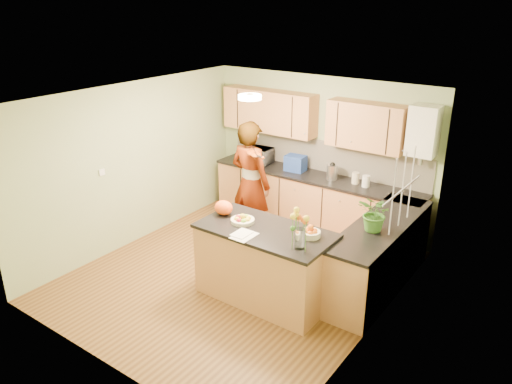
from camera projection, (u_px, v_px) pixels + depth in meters
The scene contains 28 objects.
floor at pixel (238, 275), 7.01m from camera, with size 4.50×4.50×0.00m, color brown.
ceiling at pixel (235, 98), 6.09m from camera, with size 4.00×4.50×0.02m, color silver.
wall_back at pixel (320, 152), 8.25m from camera, with size 4.00×0.02×2.50m, color #95AC7B.
wall_front at pixel (95, 262), 4.85m from camera, with size 4.00×0.02×2.50m, color #95AC7B.
wall_left at pixel (134, 165), 7.64m from camera, with size 0.02×4.50×2.50m, color #95AC7B.
wall_right at pixel (381, 232), 5.47m from camera, with size 0.02×4.50×2.50m, color #95AC7B.
back_counter at pixel (314, 202), 8.26m from camera, with size 3.64×0.62×0.94m.
right_counter at pixel (379, 256), 6.56m from camera, with size 0.62×2.24×0.94m.
splashback at pixel (325, 156), 8.20m from camera, with size 3.60×0.02×0.52m, color silver.
upper_cabinets at pixel (307, 117), 8.00m from camera, with size 3.20×0.34×0.70m.
boiler at pixel (424, 131), 6.97m from camera, with size 0.40×0.30×0.86m.
window_right at pixel (403, 190), 5.81m from camera, with size 0.01×1.30×1.05m.
light_switch at pixel (102, 172), 7.16m from camera, with size 0.02×0.09×0.09m, color white.
ceiling_lamp at pixel (250, 97), 6.33m from camera, with size 0.30×0.30×0.07m.
peninsula_island at pixel (265, 264), 6.33m from camera, with size 1.70×0.87×0.98m.
fruit_dish at pixel (243, 219), 6.33m from camera, with size 0.30×0.30×0.11m.
orange_bowl at pixel (310, 232), 5.94m from camera, with size 0.25×0.25×0.14m.
flower_vase at pixel (300, 220), 5.56m from camera, with size 0.29×0.29×0.53m.
orange_bag at pixel (224, 208), 6.53m from camera, with size 0.25×0.21×0.19m, color #FF5515.
papers at pixel (244, 236), 5.98m from camera, with size 0.23×0.32×0.01m, color white.
violinist at pixel (251, 184), 7.63m from camera, with size 0.71×0.47×1.96m, color #E1AA8A.
violin at pixel (253, 153), 7.14m from camera, with size 0.60×0.24×0.12m, color #4B1504, non-canonical shape.
microwave at pixel (258, 155), 8.68m from camera, with size 0.49×0.33×0.27m, color white.
blue_box at pixel (295, 163), 8.27m from camera, with size 0.33×0.24×0.26m, color #203E94.
kettle at pixel (332, 171), 7.88m from camera, with size 0.17×0.17×0.32m.
jar_cream at pixel (355, 178), 7.72m from camera, with size 0.11×0.11×0.18m, color beige.
jar_white at pixel (366, 181), 7.59m from camera, with size 0.12×0.12×0.18m, color white.
potted_plant at pixel (376, 214), 6.10m from camera, with size 0.42×0.37×0.47m, color #3C7727.
Camera 1 is at (3.76, -4.80, 3.66)m, focal length 35.00 mm.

